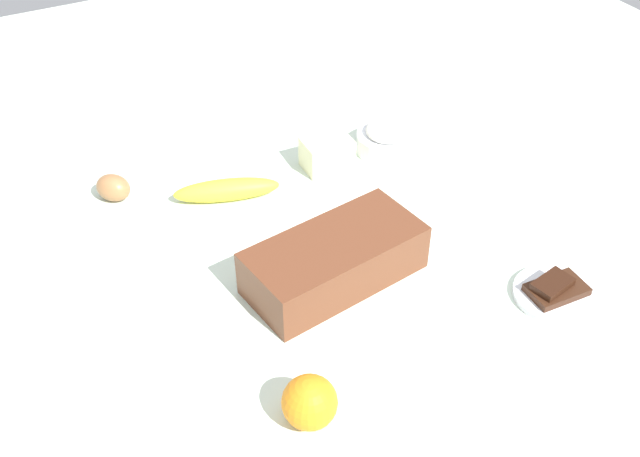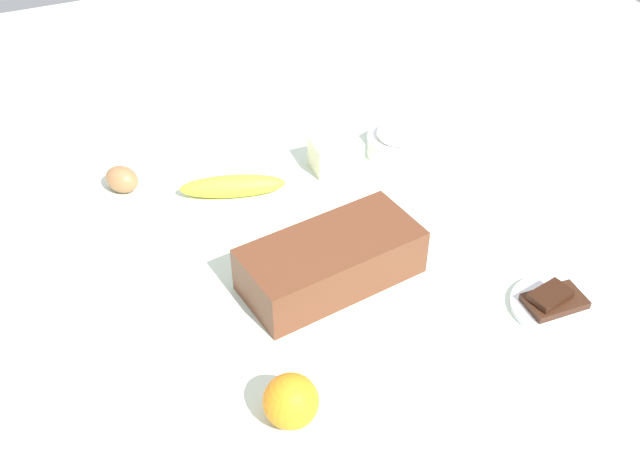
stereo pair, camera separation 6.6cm
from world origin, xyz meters
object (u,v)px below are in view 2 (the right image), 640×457
Objects in this scene: orange_fruit at (291,401)px; butter_block at (336,154)px; loaf_pan at (331,260)px; banana at (233,186)px; egg_near_butter at (122,179)px; chocolate_plate at (553,304)px; flour_bowl at (399,141)px.

orange_fruit is 0.82× the size of butter_block.
loaf_pan is at bearing 63.85° from butter_block.
banana is 2.96× the size of egg_near_butter.
egg_near_butter is 0.49× the size of chocolate_plate.
orange_fruit reaches higher than banana.
butter_block is 0.50m from chocolate_plate.
butter_block is at bearing -73.13° from chocolate_plate.
loaf_pan is 0.45m from egg_near_butter.
flour_bowl is 0.64× the size of banana.
butter_block is 1.40× the size of egg_near_butter.
egg_near_butter is (0.39, -0.09, -0.01)m from butter_block.
chocolate_plate is at bearing -176.61° from orange_fruit.
chocolate_plate is (-0.28, 0.19, -0.03)m from loaf_pan.
butter_block is at bearing -120.50° from orange_fruit.
loaf_pan is 3.29× the size of butter_block.
flour_bowl reaches higher than egg_near_butter.
banana is at bearing 151.81° from egg_near_butter.
butter_block is 0.40m from egg_near_butter.
orange_fruit reaches higher than flour_bowl.
loaf_pan reaches higher than flour_bowl.
flour_bowl is 0.13m from butter_block.
banana is (0.07, -0.27, -0.02)m from loaf_pan.
butter_block reaches higher than egg_near_butter.
loaf_pan reaches higher than chocolate_plate.
orange_fruit is at bearing 49.27° from flour_bowl.
egg_near_butter is (0.52, -0.10, -0.00)m from flour_bowl.
flour_bowl is 0.34m from banana.
loaf_pan is at bearing 123.80° from egg_near_butter.
banana is 2.11× the size of butter_block.
egg_near_butter is at bearing -46.87° from chocolate_plate.
banana is 0.21m from butter_block.
loaf_pan is at bearing 45.59° from flour_bowl.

